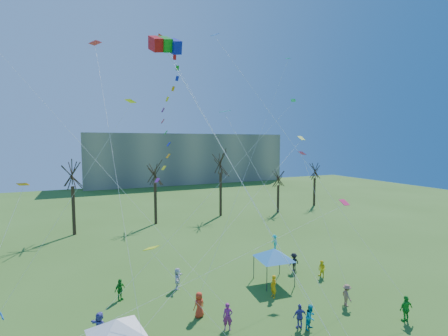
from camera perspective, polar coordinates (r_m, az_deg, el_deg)
name	(u,v)px	position (r m, az deg, el deg)	size (l,w,h in m)	color
distant_building	(187,158)	(98.45, -6.81, 1.79)	(60.00, 14.00, 15.00)	gray
bare_tree_row	(159,178)	(48.58, -11.75, -1.84)	(68.42, 8.02, 11.60)	black
big_box_kite	(173,119)	(20.20, -9.31, 8.79)	(3.90, 6.72, 20.49)	red
canopy_tent_white	(116,327)	(19.87, -19.09, -25.77)	(3.93, 3.93, 2.99)	#3F3F44
canopy_tent_blue	(274,254)	(29.11, 9.11, -15.21)	(4.12, 4.12, 3.10)	#3F3F44
festival_crowd	(205,308)	(24.05, -3.47, -24.26)	(27.30, 19.32, 1.85)	red
small_kites_aloft	(209,119)	(25.86, -2.80, 8.93)	(29.74, 17.02, 33.67)	orange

